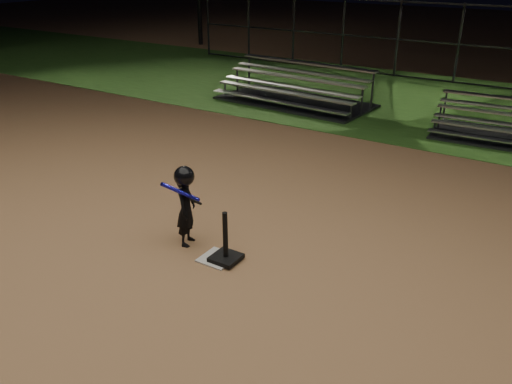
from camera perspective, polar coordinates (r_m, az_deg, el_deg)
name	(u,v)px	position (r m, az deg, el deg)	size (l,w,h in m)	color
ground	(217,259)	(7.50, -4.15, -7.20)	(80.00, 80.00, 0.00)	#9F7048
grass_strip	(426,103)	(16.06, 17.78, 9.06)	(60.00, 8.00, 0.01)	#274D19
home_plate	(217,258)	(7.49, -4.15, -7.12)	(0.45, 0.45, 0.02)	beige
batting_tee	(226,251)	(7.37, -3.26, -6.38)	(0.38, 0.38, 0.73)	black
child_batter	(186,204)	(7.63, -7.55, -1.25)	(0.45, 0.65, 1.21)	black
bleacher_left	(294,96)	(15.30, 4.10, 10.26)	(4.45, 2.40, 1.06)	#B0B1B5
backstop_fence	(459,44)	(18.69, 20.92, 14.57)	(20.08, 0.08, 2.50)	#38383D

